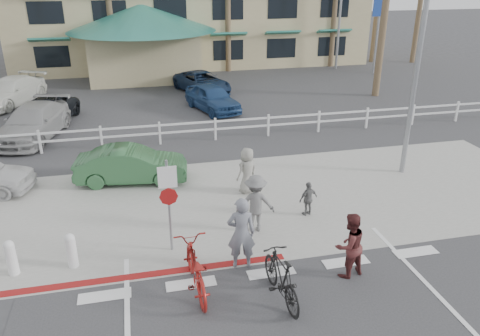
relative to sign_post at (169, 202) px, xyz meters
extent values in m
plane|color=#333335|center=(2.30, -2.20, -1.45)|extent=(140.00, 140.00, 0.00)
cube|color=gray|center=(2.30, 2.30, -1.44)|extent=(22.00, 7.00, 0.01)
cube|color=#333335|center=(2.30, 6.30, -1.45)|extent=(40.00, 5.00, 0.01)
cube|color=#333335|center=(2.30, 15.80, -1.45)|extent=(50.00, 16.00, 0.01)
cube|color=maroon|center=(-0.70, -1.00, -1.44)|extent=(7.00, 0.25, 0.02)
imported|color=maroon|center=(0.39, -1.82, -0.87)|extent=(0.88, 2.25, 1.16)
imported|color=slate|center=(1.64, -1.15, -0.49)|extent=(0.76, 0.56, 1.93)
imported|color=black|center=(2.22, -2.60, -0.86)|extent=(0.73, 2.01, 1.18)
imported|color=#512121|center=(4.09, -2.08, -0.61)|extent=(0.95, 0.83, 1.68)
imported|color=slate|center=(2.44, 0.50, -0.60)|extent=(1.20, 0.82, 1.71)
imported|color=slate|center=(4.23, 1.00, -0.90)|extent=(0.69, 0.45, 1.10)
imported|color=gray|center=(2.81, 2.96, -0.66)|extent=(0.92, 0.81, 1.57)
imported|color=#2C5B34|center=(-0.93, 4.71, -0.82)|extent=(3.98, 1.83, 1.26)
imported|color=black|center=(-4.91, 12.41, -0.84)|extent=(3.26, 4.77, 1.21)
imported|color=#9A9A9A|center=(-5.06, 10.41, -0.74)|extent=(3.19, 5.27, 1.43)
imported|color=navy|center=(3.38, 12.89, -0.76)|extent=(2.79, 4.37, 1.39)
imported|color=silver|center=(-7.23, 16.61, -0.74)|extent=(3.79, 5.31, 1.43)
imported|color=#162845|center=(3.45, 16.90, -0.83)|extent=(3.43, 4.88, 1.24)
camera|label=1|loc=(-0.63, -10.81, 5.52)|focal=35.00mm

